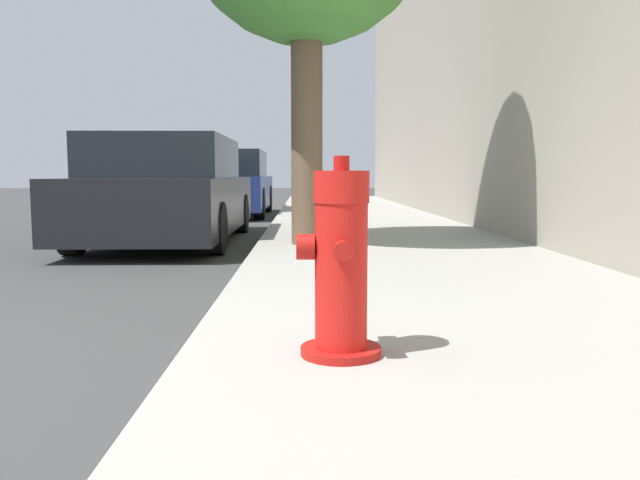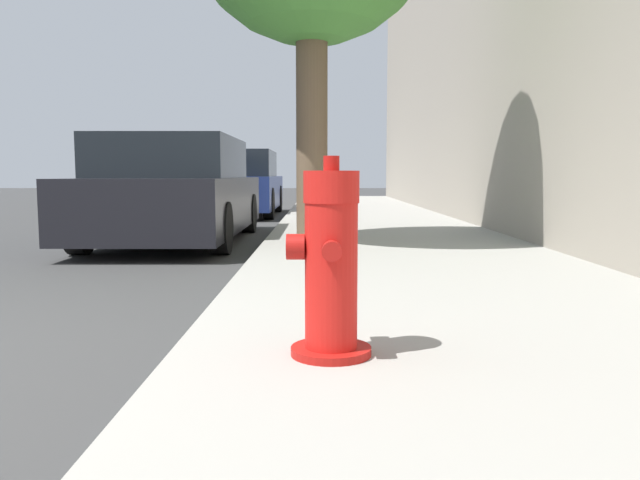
# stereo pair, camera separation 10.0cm
# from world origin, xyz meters

# --- Properties ---
(sidewalk_slab) EXTENTS (3.03, 40.00, 0.14)m
(sidewalk_slab) POSITION_xyz_m (3.50, 0.00, 0.07)
(sidewalk_slab) COLOR #99968E
(sidewalk_slab) RESTS_ON ground_plane
(fire_hydrant) EXTENTS (0.36, 0.35, 0.84)m
(fire_hydrant) POSITION_xyz_m (2.68, 0.13, 0.52)
(fire_hydrant) COLOR #A91511
(fire_hydrant) RESTS_ON sidewalk_slab
(parked_car_near) EXTENTS (1.80, 4.41, 1.39)m
(parked_car_near) POSITION_xyz_m (0.71, 5.88, 0.67)
(parked_car_near) COLOR black
(parked_car_near) RESTS_ON ground_plane
(parked_car_mid) EXTENTS (1.83, 4.12, 1.42)m
(parked_car_mid) POSITION_xyz_m (0.78, 11.38, 0.69)
(parked_car_mid) COLOR navy
(parked_car_mid) RESTS_ON ground_plane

